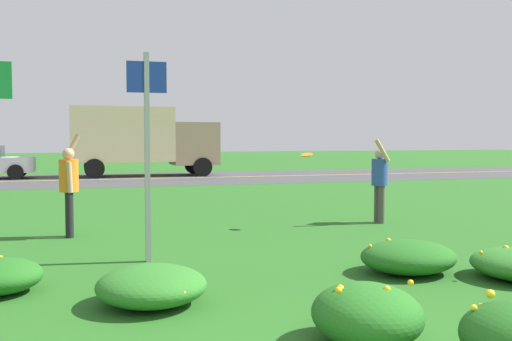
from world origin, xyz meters
TOP-DOWN VIEW (x-y plane):
  - ground_plane at (0.00, 11.57)m, footprint 120.00×120.00m
  - highway_strip at (0.00, 23.14)m, footprint 120.00×8.39m
  - highway_center_stripe at (0.00, 23.14)m, footprint 120.00×0.16m
  - daylily_clump_mid_center at (2.28, 4.26)m, footprint 1.28×1.12m
  - daylily_clump_front_center at (-1.13, 3.79)m, footprint 1.18×1.21m
  - daylily_clump_front_right at (0.51, 2.06)m, footprint 0.95×1.04m
  - sign_post_by_roadside at (-0.93, 5.98)m, footprint 0.56×0.10m
  - person_thrower_orange_shirt at (-2.05, 8.49)m, footprint 0.39×0.49m
  - person_catcher_blue_shirt at (4.16, 8.43)m, footprint 0.41×0.49m
  - frisbee_orange at (2.42, 8.21)m, footprint 0.24×0.23m
  - box_truck_tan at (0.90, 25.02)m, footprint 6.70×2.46m

SIDE VIEW (x-z plane):
  - ground_plane at x=0.00m, z-range 0.00..0.00m
  - highway_strip at x=0.00m, z-range 0.00..0.01m
  - highway_center_stripe at x=0.00m, z-range 0.01..0.01m
  - daylily_clump_front_center at x=-1.13m, z-range 0.00..0.41m
  - daylily_clump_mid_center at x=2.28m, z-range 0.00..0.43m
  - daylily_clump_front_right at x=0.51m, z-range -0.02..0.54m
  - person_catcher_blue_shirt at x=4.16m, z-range 0.04..1.82m
  - person_thrower_orange_shirt at x=-2.05m, z-range 0.03..1.90m
  - frisbee_orange at x=2.42m, z-range 1.40..1.51m
  - sign_post_by_roadside at x=-0.93m, z-range 0.30..3.30m
  - box_truck_tan at x=0.90m, z-range 0.20..3.40m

